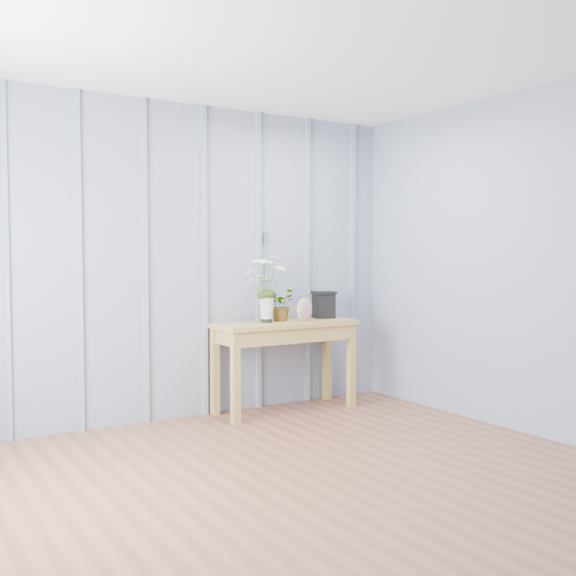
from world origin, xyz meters
TOP-DOWN VIEW (x-y plane):
  - ground at (0.00, 0.00)m, footprint 4.50×4.50m
  - room_shell at (0.00, 0.92)m, footprint 4.00×4.50m
  - sideboard at (0.87, 1.99)m, footprint 1.20×0.45m
  - daisy_vase at (0.69, 1.99)m, footprint 0.41×0.31m
  - spider_plant at (0.87, 2.07)m, footprint 0.31×0.29m
  - felt_disc_vessel at (1.02, 1.92)m, footprint 0.20×0.12m
  - carved_box at (1.30, 2.06)m, footprint 0.22×0.18m

SIDE VIEW (x-z plane):
  - ground at x=0.00m, z-range 0.00..0.00m
  - sideboard at x=0.87m, z-range 0.26..1.01m
  - felt_disc_vessel at x=1.02m, z-range 0.75..0.95m
  - carved_box at x=1.30m, z-range 0.75..0.99m
  - spider_plant at x=0.87m, z-range 0.75..1.02m
  - daisy_vase at x=0.69m, z-range 0.82..1.41m
  - room_shell at x=0.00m, z-range 0.74..3.24m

